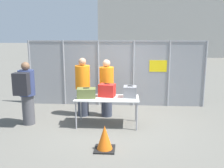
# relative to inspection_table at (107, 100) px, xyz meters

# --- Properties ---
(ground_plane) EXTENTS (120.00, 120.00, 0.00)m
(ground_plane) POSITION_rel_inspection_table_xyz_m (0.14, -0.05, -0.73)
(ground_plane) COLOR #605E56
(fence_section) EXTENTS (6.19, 0.07, 2.29)m
(fence_section) POSITION_rel_inspection_table_xyz_m (0.15, 2.00, 0.46)
(fence_section) COLOR gray
(fence_section) RESTS_ON ground_plane
(inspection_table) EXTENTS (1.74, 0.82, 0.79)m
(inspection_table) POSITION_rel_inspection_table_xyz_m (0.00, 0.00, 0.00)
(inspection_table) COLOR silver
(inspection_table) RESTS_ON ground_plane
(suitcase_olive) EXTENTS (0.54, 0.41, 0.28)m
(suitcase_olive) POSITION_rel_inspection_table_xyz_m (-0.57, -0.04, 0.19)
(suitcase_olive) COLOR #566033
(suitcase_olive) RESTS_ON inspection_table
(suitcase_red) EXTENTS (0.49, 0.39, 0.37)m
(suitcase_red) POSITION_rel_inspection_table_xyz_m (-0.01, 0.12, 0.24)
(suitcase_red) COLOR red
(suitcase_red) RESTS_ON inspection_table
(suitcase_grey) EXTENTS (0.37, 0.37, 0.33)m
(suitcase_grey) POSITION_rel_inspection_table_xyz_m (0.62, 0.09, 0.21)
(suitcase_grey) COLOR slate
(suitcase_grey) RESTS_ON inspection_table
(traveler_hooded) EXTENTS (0.44, 0.68, 1.76)m
(traveler_hooded) POSITION_rel_inspection_table_xyz_m (-2.22, -0.12, 0.24)
(traveler_hooded) COLOR #4C4C51
(traveler_hooded) RESTS_ON ground_plane
(security_worker_near) EXTENTS (0.43, 0.43, 1.76)m
(security_worker_near) POSITION_rel_inspection_table_xyz_m (-0.08, 0.77, 0.18)
(security_worker_near) COLOR #383D4C
(security_worker_near) RESTS_ON ground_plane
(security_worker_far) EXTENTS (0.45, 0.45, 1.80)m
(security_worker_far) POSITION_rel_inspection_table_xyz_m (-0.81, 0.78, 0.20)
(security_worker_far) COLOR #383D4C
(security_worker_far) RESTS_ON ground_plane
(utility_trailer) EXTENTS (3.94, 2.31, 0.71)m
(utility_trailer) POSITION_rel_inspection_table_xyz_m (1.01, 4.51, -0.31)
(utility_trailer) COLOR silver
(utility_trailer) RESTS_ON ground_plane
(distant_hangar) EXTENTS (17.10, 9.76, 7.66)m
(distant_hangar) POSITION_rel_inspection_table_xyz_m (5.92, 25.06, 3.10)
(distant_hangar) COLOR #999993
(distant_hangar) RESTS_ON ground_plane
(traffic_cone) EXTENTS (0.45, 0.45, 0.56)m
(traffic_cone) POSITION_rel_inspection_table_xyz_m (0.07, -1.53, -0.47)
(traffic_cone) COLOR black
(traffic_cone) RESTS_ON ground_plane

